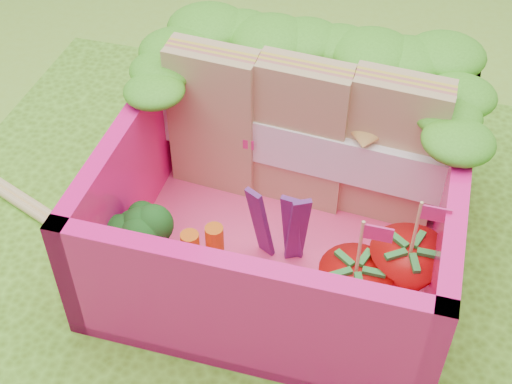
{
  "coord_description": "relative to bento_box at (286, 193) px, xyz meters",
  "views": [
    {
      "loc": [
        0.67,
        -1.87,
        2.21
      ],
      "look_at": [
        0.12,
        0.08,
        0.28
      ],
      "focal_mm": 50.0,
      "sensor_mm": 36.0,
      "label": 1
    }
  ],
  "objects": [
    {
      "name": "placemat",
      "position": [
        -0.24,
        -0.08,
        -0.29
      ],
      "size": [
        2.6,
        2.6,
        0.03
      ],
      "primitive_type": "cube",
      "color": "#558D1F",
      "rests_on": "ground"
    },
    {
      "name": "carrot_sticks",
      "position": [
        -0.24,
        -0.3,
        -0.1
      ],
      "size": [
        0.15,
        0.12,
        0.25
      ],
      "color": "orange",
      "rests_on": "bento_floor"
    },
    {
      "name": "sandwich_stack",
      "position": [
        0.0,
        0.25,
        0.1
      ],
      "size": [
        1.19,
        0.26,
        0.65
      ],
      "color": "tan",
      "rests_on": "bento_floor"
    },
    {
      "name": "strawberry_left",
      "position": [
        0.33,
        -0.34,
        -0.09
      ],
      "size": [
        0.26,
        0.26,
        0.5
      ],
      "color": "red",
      "rests_on": "bento_floor"
    },
    {
      "name": "strawberry_right",
      "position": [
        0.5,
        -0.23,
        -0.08
      ],
      "size": [
        0.28,
        0.28,
        0.52
      ],
      "color": "red",
      "rests_on": "bento_floor"
    },
    {
      "name": "ground",
      "position": [
        -0.24,
        -0.08,
        -0.31
      ],
      "size": [
        14.0,
        14.0,
        0.0
      ],
      "primitive_type": "plane",
      "color": "#89BD35",
      "rests_on": "ground"
    },
    {
      "name": "bento_box",
      "position": [
        0.0,
        0.0,
        0.0
      ],
      "size": [
        1.3,
        1.3,
        0.55
      ],
      "color": "#FF1582",
      "rests_on": "placemat"
    },
    {
      "name": "lettuce_ruffle",
      "position": [
        0.0,
        0.46,
        0.33
      ],
      "size": [
        1.43,
        0.77,
        0.11
      ],
      "color": "#40971B",
      "rests_on": "bento_box"
    },
    {
      "name": "bento_floor",
      "position": [
        0.0,
        0.0,
        -0.25
      ],
      "size": [
        1.3,
        1.3,
        0.05
      ],
      "primitive_type": "cube",
      "color": "#FF4180",
      "rests_on": "placemat"
    },
    {
      "name": "purple_wedges",
      "position": [
        0.03,
        -0.15,
        -0.04
      ],
      "size": [
        0.21,
        0.05,
        0.38
      ],
      "color": "#4D1B5F",
      "rests_on": "bento_floor"
    },
    {
      "name": "broccoli",
      "position": [
        -0.5,
        -0.29,
        -0.04
      ],
      "size": [
        0.33,
        0.33,
        0.26
      ],
      "color": "#6CAF54",
      "rests_on": "bento_floor"
    },
    {
      "name": "snap_peas",
      "position": [
        0.35,
        -0.23,
        -0.2
      ],
      "size": [
        0.62,
        0.53,
        0.05
      ],
      "color": "#5EAC36",
      "rests_on": "bento_floor"
    }
  ]
}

